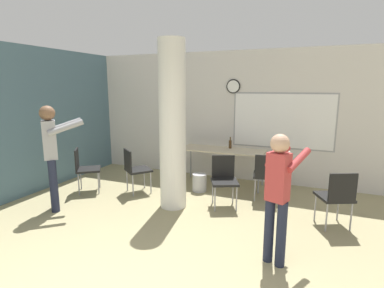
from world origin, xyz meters
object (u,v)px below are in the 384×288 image
(chair_by_left_wall, at_px, (85,167))
(person_playing_side, at_px, (278,189))
(chair_table_right, at_px, (266,173))
(folding_table, at_px, (222,152))
(chair_table_front, at_px, (224,177))
(bottle_on_table, at_px, (230,144))
(person_watching_back, at_px, (52,150))
(chair_mid_room, at_px, (337,195))
(chair_near_pillar, at_px, (135,167))

(chair_by_left_wall, height_order, person_playing_side, person_playing_side)
(chair_table_right, bearing_deg, folding_table, 150.47)
(chair_table_front, bearing_deg, person_playing_side, -53.69)
(chair_by_left_wall, relative_size, person_playing_side, 0.56)
(folding_table, distance_m, bottle_on_table, 0.25)
(chair_table_right, bearing_deg, chair_table_front, -139.49)
(bottle_on_table, distance_m, person_watching_back, 3.41)
(chair_by_left_wall, relative_size, person_watching_back, 0.50)
(chair_mid_room, xyz_separation_m, person_playing_side, (-0.70, -1.24, 0.40))
(chair_table_front, relative_size, person_watching_back, 0.50)
(folding_table, height_order, chair_near_pillar, chair_near_pillar)
(bottle_on_table, height_order, chair_table_right, bottle_on_table)
(person_watching_back, bearing_deg, chair_by_left_wall, 100.21)
(chair_near_pillar, relative_size, chair_by_left_wall, 1.00)
(chair_by_left_wall, bearing_deg, bottle_on_table, 33.20)
(chair_by_left_wall, bearing_deg, chair_table_right, 15.08)
(chair_by_left_wall, bearing_deg, person_watching_back, -79.79)
(chair_table_right, height_order, chair_by_left_wall, same)
(chair_mid_room, height_order, chair_near_pillar, same)
(folding_table, bearing_deg, chair_table_front, -71.54)
(folding_table, distance_m, person_playing_side, 2.91)
(folding_table, relative_size, person_playing_side, 1.14)
(bottle_on_table, bearing_deg, person_playing_side, -64.32)
(folding_table, height_order, chair_mid_room, chair_mid_room)
(bottle_on_table, relative_size, chair_near_pillar, 0.28)
(chair_table_front, bearing_deg, chair_near_pillar, -178.73)
(bottle_on_table, bearing_deg, folding_table, -129.15)
(folding_table, xyz_separation_m, chair_table_front, (0.37, -1.10, -0.20))
(chair_mid_room, relative_size, chair_table_front, 1.00)
(folding_table, xyz_separation_m, chair_mid_room, (2.11, -1.29, -0.20))
(chair_table_front, height_order, chair_near_pillar, same)
(chair_near_pillar, xyz_separation_m, person_playing_side, (2.83, -1.39, 0.40))
(bottle_on_table, relative_size, person_playing_side, 0.16)
(bottle_on_table, bearing_deg, chair_table_front, -79.17)
(chair_by_left_wall, xyz_separation_m, person_watching_back, (0.16, -0.87, 0.52))
(folding_table, relative_size, chair_by_left_wall, 2.02)
(chair_near_pillar, relative_size, person_watching_back, 0.50)
(folding_table, relative_size, person_watching_back, 1.00)
(bottle_on_table, bearing_deg, chair_table_right, -39.65)
(chair_table_front, bearing_deg, person_watching_back, -154.19)
(chair_table_right, xyz_separation_m, person_watching_back, (-3.18, -1.77, 0.52))
(chair_table_right, bearing_deg, chair_mid_room, -33.07)
(chair_table_front, distance_m, person_playing_side, 1.82)
(chair_mid_room, xyz_separation_m, chair_table_front, (-1.75, 0.19, 0.00))
(chair_mid_room, distance_m, chair_table_front, 1.76)
(chair_table_front, bearing_deg, chair_table_right, 40.51)
(folding_table, distance_m, chair_table_front, 1.18)
(chair_table_front, bearing_deg, bottle_on_table, 100.83)
(folding_table, distance_m, chair_by_left_wall, 2.77)
(chair_near_pillar, relative_size, person_playing_side, 0.56)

